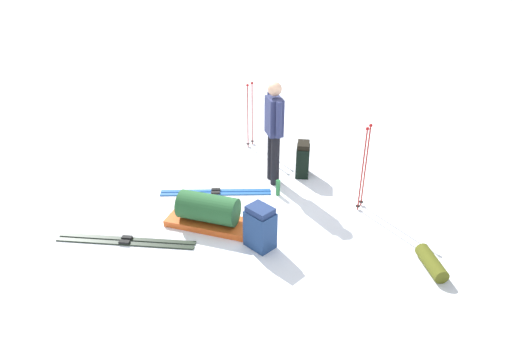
# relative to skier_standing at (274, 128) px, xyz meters

# --- Properties ---
(ground_plane) EXTENTS (80.00, 80.00, 0.00)m
(ground_plane) POSITION_rel_skier_standing_xyz_m (0.81, 0.48, -0.95)
(ground_plane) COLOR white
(skier_standing) EXTENTS (0.35, 0.52, 1.70)m
(skier_standing) POSITION_rel_skier_standing_xyz_m (0.00, 0.00, 0.00)
(skier_standing) COLOR black
(skier_standing) RESTS_ON ground_plane
(ski_pair_near) EXTENTS (1.39, 1.51, 0.05)m
(ski_pair_near) POSITION_rel_skier_standing_xyz_m (2.63, -0.11, -0.94)
(ski_pair_near) COLOR black
(ski_pair_near) RESTS_ON ground_plane
(ski_pair_far) EXTENTS (1.44, 1.27, 0.05)m
(ski_pair_far) POSITION_rel_skier_standing_xyz_m (0.95, -0.32, -0.94)
(ski_pair_far) COLOR #255BA6
(ski_pair_far) RESTS_ON ground_plane
(backpack_large_dark) EXTENTS (0.40, 0.38, 0.60)m
(backpack_large_dark) POSITION_rel_skier_standing_xyz_m (-0.52, 0.18, -0.66)
(backpack_large_dark) COLOR black
(backpack_large_dark) RESTS_ON ground_plane
(backpack_bright) EXTENTS (0.29, 0.37, 0.60)m
(backpack_bright) POSITION_rel_skier_standing_xyz_m (1.36, 1.16, -0.66)
(backpack_bright) COLOR navy
(backpack_bright) RESTS_ON ground_plane
(ski_poles_planted_near) EXTENTS (0.20, 0.11, 1.33)m
(ski_poles_planted_near) POSITION_rel_skier_standing_xyz_m (-0.40, 1.47, -0.22)
(ski_poles_planted_near) COLOR maroon
(ski_poles_planted_near) RESTS_ON ground_plane
(ski_poles_planted_far) EXTENTS (0.22, 0.11, 1.26)m
(ski_poles_planted_far) POSITION_rel_skier_standing_xyz_m (-0.67, -1.34, -0.26)
(ski_poles_planted_far) COLOR maroon
(ski_poles_planted_far) RESTS_ON ground_plane
(gear_sled) EXTENTS (0.99, 1.26, 0.49)m
(gear_sled) POSITION_rel_skier_standing_xyz_m (1.57, 0.33, -0.73)
(gear_sled) COLOR #DA551E
(gear_sled) RESTS_ON ground_plane
(sleeping_mat_rolled) EXTENTS (0.47, 0.55, 0.18)m
(sleeping_mat_rolled) POSITION_rel_skier_standing_xyz_m (0.10, 2.90, -0.86)
(sleeping_mat_rolled) COLOR #4F5317
(sleeping_mat_rolled) RESTS_ON ground_plane
(thermos_bottle) EXTENTS (0.07, 0.07, 0.26)m
(thermos_bottle) POSITION_rel_skier_standing_xyz_m (0.26, 0.38, -0.82)
(thermos_bottle) COLOR #266F36
(thermos_bottle) RESTS_ON ground_plane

